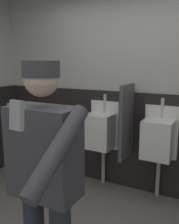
{
  "coord_description": "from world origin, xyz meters",
  "views": [
    {
      "loc": [
        0.96,
        -1.45,
        1.65
      ],
      "look_at": [
        -0.0,
        0.31,
        1.25
      ],
      "focal_mm": 39.93,
      "sensor_mm": 36.0,
      "label": 1
    }
  ],
  "objects_px": {
    "urinal_middle": "(158,138)",
    "person": "(44,171)",
    "cell_phone": "(17,115)",
    "urinal_left": "(101,130)"
  },
  "relations": [
    {
      "from": "urinal_left",
      "to": "urinal_middle",
      "type": "relative_size",
      "value": 1.0
    },
    {
      "from": "urinal_left",
      "to": "urinal_middle",
      "type": "bearing_deg",
      "value": 0.0
    },
    {
      "from": "person",
      "to": "cell_phone",
      "type": "height_order",
      "value": "person"
    },
    {
      "from": "urinal_left",
      "to": "person",
      "type": "relative_size",
      "value": 0.75
    },
    {
      "from": "urinal_left",
      "to": "cell_phone",
      "type": "relative_size",
      "value": 11.27
    },
    {
      "from": "urinal_middle",
      "to": "person",
      "type": "bearing_deg",
      "value": -101.24
    },
    {
      "from": "urinal_middle",
      "to": "person",
      "type": "xyz_separation_m",
      "value": [
        -0.34,
        -1.69,
        0.2
      ]
    },
    {
      "from": "urinal_middle",
      "to": "person",
      "type": "relative_size",
      "value": 0.75
    },
    {
      "from": "person",
      "to": "cell_phone",
      "type": "distance_m",
      "value": 0.76
    },
    {
      "from": "urinal_middle",
      "to": "cell_phone",
      "type": "relative_size",
      "value": 11.27
    }
  ]
}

